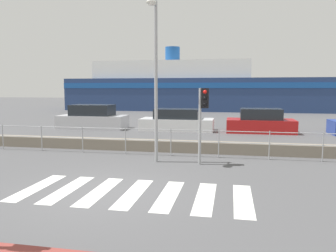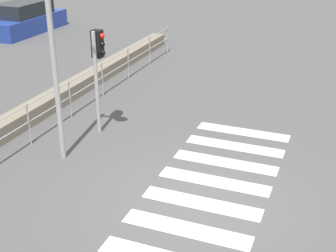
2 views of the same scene
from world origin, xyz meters
name	(u,v)px [view 2 (image 2 of 2)]	position (x,y,z in m)	size (l,w,h in m)	color
ground_plane	(202,202)	(0.00, 0.00, 0.00)	(160.00, 160.00, 0.00)	#4C4C4F
crosswalk	(214,181)	(0.84, 0.00, 0.00)	(5.85, 2.40, 0.01)	silver
harbor_fence	(3,132)	(0.00, 4.74, 0.72)	(20.46, 0.04, 1.08)	#9EA0A3
traffic_light_far	(98,59)	(2.28, 3.50, 1.95)	(0.34, 0.32, 2.65)	#9EA0A3
streetlamp	(55,7)	(0.60, 3.45, 3.49)	(0.32, 0.88, 5.61)	#9EA0A3
parked_car_blue	(25,19)	(11.19, 12.56, 0.62)	(4.55, 1.79, 1.46)	#233D9E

